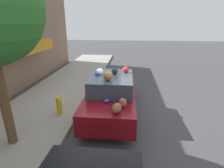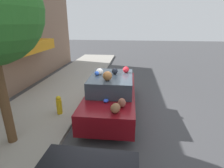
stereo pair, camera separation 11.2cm
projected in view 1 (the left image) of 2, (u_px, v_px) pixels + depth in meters
name	position (u px, v px, depth m)	size (l,w,h in m)	color
ground_plane	(109.00, 111.00, 6.98)	(60.00, 60.00, 0.00)	#424244
sidewalk_curb	(45.00, 106.00, 7.22)	(24.00, 3.20, 0.13)	#9E998E
fire_hydrant	(59.00, 105.00, 6.36)	(0.20, 0.20, 0.70)	gold
art_car	(112.00, 93.00, 6.67)	(4.51, 1.79, 1.83)	maroon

